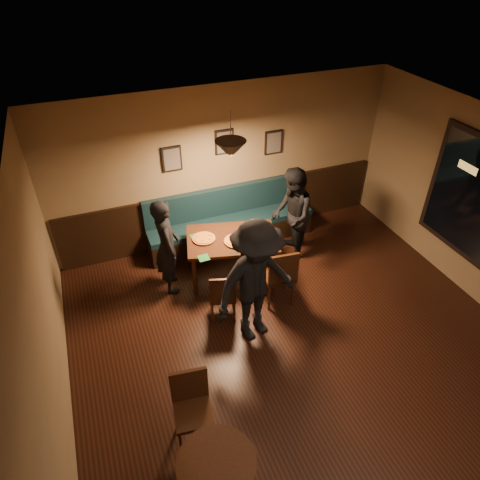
{
  "coord_description": "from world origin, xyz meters",
  "views": [
    {
      "loc": [
        -2.21,
        -2.87,
        4.72
      ],
      "look_at": [
        -0.31,
        1.97,
        0.95
      ],
      "focal_mm": 32.35,
      "sensor_mm": 36.0,
      "label": 1
    }
  ],
  "objects_px": {
    "chair_near_right": "(278,274)",
    "cafe_chair_far": "(193,412)",
    "diner_front": "(256,283)",
    "soda_glass": "(273,237)",
    "booth_bench": "(231,219)",
    "chair_near_left": "(223,293)",
    "tabasco_bottle": "(264,228)",
    "diner_right": "(291,216)",
    "dining_table": "(232,257)",
    "diner_left": "(167,246)"
  },
  "relations": [
    {
      "from": "chair_near_right",
      "to": "cafe_chair_far",
      "type": "distance_m",
      "value": 2.5
    },
    {
      "from": "diner_front",
      "to": "soda_glass",
      "type": "height_order",
      "value": "diner_front"
    },
    {
      "from": "booth_bench",
      "to": "chair_near_right",
      "type": "bearing_deg",
      "value": -85.6
    },
    {
      "from": "chair_near_left",
      "to": "tabasco_bottle",
      "type": "distance_m",
      "value": 1.32
    },
    {
      "from": "chair_near_left",
      "to": "cafe_chair_far",
      "type": "xyz_separation_m",
      "value": [
        -0.94,
        -1.69,
        0.05
      ]
    },
    {
      "from": "diner_right",
      "to": "diner_front",
      "type": "relative_size",
      "value": 0.89
    },
    {
      "from": "soda_glass",
      "to": "tabasco_bottle",
      "type": "bearing_deg",
      "value": 94.76
    },
    {
      "from": "booth_bench",
      "to": "diner_right",
      "type": "height_order",
      "value": "diner_right"
    },
    {
      "from": "diner_right",
      "to": "soda_glass",
      "type": "relative_size",
      "value": 10.39
    },
    {
      "from": "chair_near_left",
      "to": "diner_right",
      "type": "height_order",
      "value": "diner_right"
    },
    {
      "from": "chair_near_right",
      "to": "diner_front",
      "type": "xyz_separation_m",
      "value": [
        -0.59,
        -0.51,
        0.43
      ]
    },
    {
      "from": "chair_near_left",
      "to": "tabasco_bottle",
      "type": "height_order",
      "value": "tabasco_bottle"
    },
    {
      "from": "dining_table",
      "to": "tabasco_bottle",
      "type": "xyz_separation_m",
      "value": [
        0.54,
        -0.02,
        0.44
      ]
    },
    {
      "from": "chair_near_left",
      "to": "diner_left",
      "type": "xyz_separation_m",
      "value": [
        -0.57,
        0.9,
        0.38
      ]
    },
    {
      "from": "booth_bench",
      "to": "soda_glass",
      "type": "distance_m",
      "value": 1.27
    },
    {
      "from": "booth_bench",
      "to": "diner_left",
      "type": "distance_m",
      "value": 1.58
    },
    {
      "from": "diner_left",
      "to": "chair_near_right",
      "type": "bearing_deg",
      "value": -117.75
    },
    {
      "from": "soda_glass",
      "to": "chair_near_left",
      "type": "bearing_deg",
      "value": -154.24
    },
    {
      "from": "diner_left",
      "to": "soda_glass",
      "type": "xyz_separation_m",
      "value": [
        1.58,
        -0.41,
        0.03
      ]
    },
    {
      "from": "chair_near_right",
      "to": "tabasco_bottle",
      "type": "relative_size",
      "value": 7.83
    },
    {
      "from": "diner_left",
      "to": "diner_right",
      "type": "relative_size",
      "value": 0.96
    },
    {
      "from": "chair_near_left",
      "to": "diner_front",
      "type": "xyz_separation_m",
      "value": [
        0.3,
        -0.49,
        0.52
      ]
    },
    {
      "from": "chair_near_right",
      "to": "cafe_chair_far",
      "type": "relative_size",
      "value": 1.08
    },
    {
      "from": "booth_bench",
      "to": "chair_near_left",
      "type": "xyz_separation_m",
      "value": [
        -0.76,
        -1.69,
        -0.08
      ]
    },
    {
      "from": "tabasco_bottle",
      "to": "soda_glass",
      "type": "bearing_deg",
      "value": -85.24
    },
    {
      "from": "dining_table",
      "to": "diner_front",
      "type": "distance_m",
      "value": 1.42
    },
    {
      "from": "tabasco_bottle",
      "to": "diner_right",
      "type": "bearing_deg",
      "value": 14.41
    },
    {
      "from": "chair_near_left",
      "to": "chair_near_right",
      "type": "height_order",
      "value": "chair_near_right"
    },
    {
      "from": "diner_right",
      "to": "tabasco_bottle",
      "type": "bearing_deg",
      "value": -55.14
    },
    {
      "from": "diner_front",
      "to": "diner_left",
      "type": "bearing_deg",
      "value": 109.65
    },
    {
      "from": "diner_left",
      "to": "diner_right",
      "type": "bearing_deg",
      "value": -85.87
    },
    {
      "from": "chair_near_left",
      "to": "soda_glass",
      "type": "height_order",
      "value": "soda_glass"
    },
    {
      "from": "diner_front",
      "to": "soda_glass",
      "type": "xyz_separation_m",
      "value": [
        0.72,
        0.98,
        -0.1
      ]
    },
    {
      "from": "diner_front",
      "to": "cafe_chair_far",
      "type": "height_order",
      "value": "diner_front"
    },
    {
      "from": "diner_front",
      "to": "tabasco_bottle",
      "type": "xyz_separation_m",
      "value": [
        0.69,
        1.27,
        -0.12
      ]
    },
    {
      "from": "soda_glass",
      "to": "cafe_chair_far",
      "type": "height_order",
      "value": "cafe_chair_far"
    },
    {
      "from": "booth_bench",
      "to": "chair_near_left",
      "type": "distance_m",
      "value": 1.86
    },
    {
      "from": "chair_near_right",
      "to": "soda_glass",
      "type": "height_order",
      "value": "chair_near_right"
    },
    {
      "from": "chair_near_right",
      "to": "cafe_chair_far",
      "type": "xyz_separation_m",
      "value": [
        -1.83,
        -1.71,
        -0.04
      ]
    },
    {
      "from": "booth_bench",
      "to": "tabasco_bottle",
      "type": "bearing_deg",
      "value": -75.82
    },
    {
      "from": "chair_near_left",
      "to": "tabasco_bottle",
      "type": "xyz_separation_m",
      "value": [
        0.99,
        0.78,
        0.4
      ]
    },
    {
      "from": "diner_front",
      "to": "booth_bench",
      "type": "bearing_deg",
      "value": 65.72
    },
    {
      "from": "chair_near_right",
      "to": "tabasco_bottle",
      "type": "distance_m",
      "value": 0.83
    },
    {
      "from": "diner_right",
      "to": "diner_left",
      "type": "bearing_deg",
      "value": -68.79
    },
    {
      "from": "soda_glass",
      "to": "diner_front",
      "type": "bearing_deg",
      "value": -126.05
    },
    {
      "from": "chair_near_right",
      "to": "cafe_chair_far",
      "type": "bearing_deg",
      "value": -130.41
    },
    {
      "from": "diner_front",
      "to": "tabasco_bottle",
      "type": "distance_m",
      "value": 1.46
    },
    {
      "from": "diner_left",
      "to": "soda_glass",
      "type": "height_order",
      "value": "diner_left"
    },
    {
      "from": "booth_bench",
      "to": "diner_left",
      "type": "xyz_separation_m",
      "value": [
        -1.33,
        -0.79,
        0.3
      ]
    },
    {
      "from": "soda_glass",
      "to": "cafe_chair_far",
      "type": "distance_m",
      "value": 2.95
    }
  ]
}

